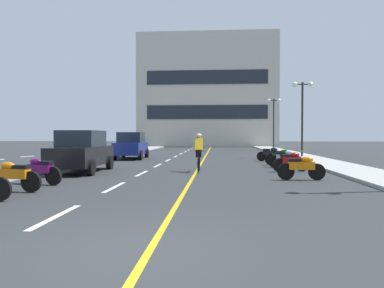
{
  "coord_description": "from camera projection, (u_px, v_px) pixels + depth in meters",
  "views": [
    {
      "loc": [
        1.2,
        -4.83,
        1.61
      ],
      "look_at": [
        -0.36,
        16.73,
        1.08
      ],
      "focal_mm": 33.41,
      "sensor_mm": 36.0,
      "label": 1
    }
  ],
  "objects": [
    {
      "name": "ground_plane",
      "position": [
        201.0,
        157.0,
        25.88
      ],
      "size": [
        140.0,
        140.0,
        0.0
      ],
      "primitive_type": "plane",
      "color": "#2D3033"
    },
    {
      "name": "curb_left",
      "position": [
        116.0,
        154.0,
        29.39
      ],
      "size": [
        2.4,
        72.0,
        0.12
      ],
      "primitive_type": "cube",
      "color": "#A8A8A3",
      "rests_on": "ground"
    },
    {
      "name": "curb_right",
      "position": [
        293.0,
        155.0,
        28.35
      ],
      "size": [
        2.4,
        72.0,
        0.12
      ],
      "primitive_type": "cube",
      "color": "#A8A8A3",
      "rests_on": "ground"
    },
    {
      "name": "lane_dash_0",
      "position": [
        56.0,
        216.0,
        7.08
      ],
      "size": [
        0.14,
        2.2,
        0.01
      ],
      "primitive_type": "cube",
      "color": "silver",
      "rests_on": "ground"
    },
    {
      "name": "lane_dash_1",
      "position": [
        114.0,
        187.0,
        11.07
      ],
      "size": [
        0.14,
        2.2,
        0.01
      ],
      "primitive_type": "cube",
      "color": "silver",
      "rests_on": "ground"
    },
    {
      "name": "lane_dash_2",
      "position": [
        142.0,
        173.0,
        15.06
      ],
      "size": [
        0.14,
        2.2,
        0.01
      ],
      "primitive_type": "cube",
      "color": "silver",
      "rests_on": "ground"
    },
    {
      "name": "lane_dash_3",
      "position": [
        158.0,
        165.0,
        19.04
      ],
      "size": [
        0.14,
        2.2,
        0.01
      ],
      "primitive_type": "cube",
      "color": "silver",
      "rests_on": "ground"
    },
    {
      "name": "lane_dash_4",
      "position": [
        168.0,
        160.0,
        23.03
      ],
      "size": [
        0.14,
        2.2,
        0.01
      ],
      "primitive_type": "cube",
      "color": "silver",
      "rests_on": "ground"
    },
    {
      "name": "lane_dash_5",
      "position": [
        175.0,
        156.0,
        27.02
      ],
      "size": [
        0.14,
        2.2,
        0.01
      ],
      "primitive_type": "cube",
      "color": "silver",
      "rests_on": "ground"
    },
    {
      "name": "lane_dash_6",
      "position": [
        181.0,
        154.0,
        31.01
      ],
      "size": [
        0.14,
        2.2,
        0.01
      ],
      "primitive_type": "cube",
      "color": "silver",
      "rests_on": "ground"
    },
    {
      "name": "lane_dash_7",
      "position": [
        185.0,
        152.0,
        35.0
      ],
      "size": [
        0.14,
        2.2,
        0.01
      ],
      "primitive_type": "cube",
      "color": "silver",
      "rests_on": "ground"
    },
    {
      "name": "lane_dash_8",
      "position": [
        188.0,
        150.0,
        38.99
      ],
      "size": [
        0.14,
        2.2,
        0.01
      ],
      "primitive_type": "cube",
      "color": "silver",
      "rests_on": "ground"
    },
    {
      "name": "lane_dash_9",
      "position": [
        191.0,
        149.0,
        42.97
      ],
      "size": [
        0.14,
        2.2,
        0.01
      ],
      "primitive_type": "cube",
      "color": "silver",
      "rests_on": "ground"
    },
    {
      "name": "lane_dash_10",
      "position": [
        193.0,
        147.0,
        46.96
      ],
      "size": [
        0.14,
        2.2,
        0.01
      ],
      "primitive_type": "cube",
      "color": "silver",
      "rests_on": "ground"
    },
    {
      "name": "lane_dash_11",
      "position": [
        195.0,
        147.0,
        50.95
      ],
      "size": [
        0.14,
        2.2,
        0.01
      ],
      "primitive_type": "cube",
      "color": "silver",
      "rests_on": "ground"
    },
    {
      "name": "centre_line_yellow",
      "position": [
        206.0,
        155.0,
        28.85
      ],
      "size": [
        0.12,
        66.0,
        0.01
      ],
      "primitive_type": "cube",
      "color": "gold",
      "rests_on": "ground"
    },
    {
      "name": "office_building",
      "position": [
        208.0,
        92.0,
        53.93
      ],
      "size": [
        20.01,
        8.74,
        16.17
      ],
      "color": "beige",
      "rests_on": "ground"
    },
    {
      "name": "street_lamp_mid",
      "position": [
        302.0,
        102.0,
        25.25
      ],
      "size": [
        1.46,
        0.36,
        5.28
      ],
      "color": "black",
      "rests_on": "curb_right"
    },
    {
      "name": "street_lamp_far",
      "position": [
        274.0,
        113.0,
        38.52
      ],
      "size": [
        1.46,
        0.36,
        5.44
      ],
      "color": "black",
      "rests_on": "curb_right"
    },
    {
      "name": "parked_car_near",
      "position": [
        82.0,
        151.0,
        15.6
      ],
      "size": [
        2.05,
        4.26,
        1.82
      ],
      "color": "black",
      "rests_on": "ground"
    },
    {
      "name": "parked_car_mid",
      "position": [
        131.0,
        145.0,
        24.45
      ],
      "size": [
        2.09,
        4.28,
        1.82
      ],
      "color": "black",
      "rests_on": "ground"
    },
    {
      "name": "motorcycle_1",
      "position": [
        13.0,
        175.0,
        10.17
      ],
      "size": [
        1.7,
        0.6,
        0.92
      ],
      "color": "black",
      "rests_on": "ground"
    },
    {
      "name": "motorcycle_2",
      "position": [
        40.0,
        170.0,
        11.71
      ],
      "size": [
        1.65,
        0.75,
        0.92
      ],
      "color": "black",
      "rests_on": "ground"
    },
    {
      "name": "motorcycle_3",
      "position": [
        302.0,
        167.0,
        12.81
      ],
      "size": [
        1.7,
        0.6,
        0.92
      ],
      "color": "black",
      "rests_on": "ground"
    },
    {
      "name": "motorcycle_4",
      "position": [
        291.0,
        161.0,
        15.77
      ],
      "size": [
        1.65,
        0.76,
        0.92
      ],
      "color": "black",
      "rests_on": "ground"
    },
    {
      "name": "motorcycle_5",
      "position": [
        286.0,
        158.0,
        17.73
      ],
      "size": [
        1.7,
        0.6,
        0.92
      ],
      "color": "black",
      "rests_on": "ground"
    },
    {
      "name": "motorcycle_6",
      "position": [
        281.0,
        156.0,
        19.26
      ],
      "size": [
        1.7,
        0.6,
        0.92
      ],
      "color": "black",
      "rests_on": "ground"
    },
    {
      "name": "motorcycle_7",
      "position": [
        271.0,
        154.0,
        22.16
      ],
      "size": [
        1.69,
        0.62,
        0.92
      ],
      "color": "black",
      "rests_on": "ground"
    },
    {
      "name": "cyclist_rider",
      "position": [
        199.0,
        152.0,
        15.75
      ],
      "size": [
        0.42,
        1.77,
        1.71
      ],
      "color": "black",
      "rests_on": "ground"
    }
  ]
}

